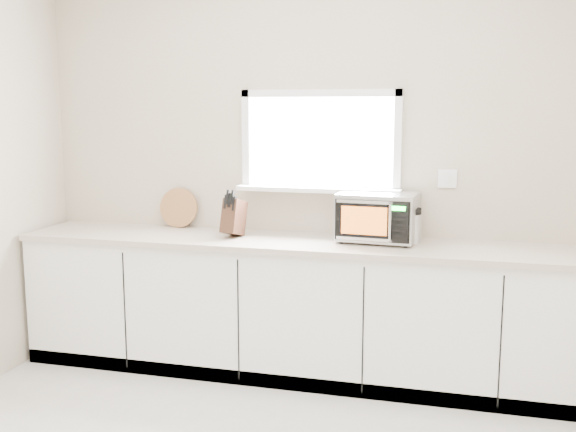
% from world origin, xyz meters
% --- Properties ---
extents(back_wall, '(4.00, 0.17, 2.70)m').
position_xyz_m(back_wall, '(0.00, 2.00, 1.36)').
color(back_wall, beige).
rests_on(back_wall, ground).
extents(cabinets, '(3.92, 0.60, 0.88)m').
position_xyz_m(cabinets, '(0.00, 1.70, 0.44)').
color(cabinets, white).
rests_on(cabinets, ground).
extents(countertop, '(3.92, 0.64, 0.04)m').
position_xyz_m(countertop, '(0.00, 1.69, 0.90)').
color(countertop, beige).
rests_on(countertop, cabinets).
extents(microwave, '(0.52, 0.44, 0.32)m').
position_xyz_m(microwave, '(0.43, 1.79, 1.09)').
color(microwave, black).
rests_on(microwave, countertop).
extents(knife_block, '(0.14, 0.24, 0.32)m').
position_xyz_m(knife_block, '(-0.53, 1.70, 1.06)').
color(knife_block, '#442518').
rests_on(knife_block, countertop).
extents(cutting_board, '(0.29, 0.07, 0.29)m').
position_xyz_m(cutting_board, '(-1.03, 1.94, 1.06)').
color(cutting_board, '#A86241').
rests_on(cutting_board, countertop).
extents(coffee_grinder, '(0.13, 0.13, 0.23)m').
position_xyz_m(coffee_grinder, '(0.64, 1.80, 1.03)').
color(coffee_grinder, '#ABAEB3').
rests_on(coffee_grinder, countertop).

